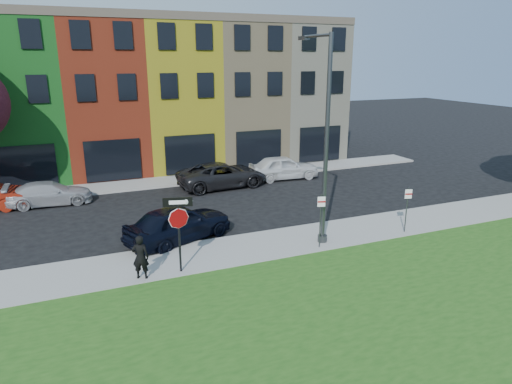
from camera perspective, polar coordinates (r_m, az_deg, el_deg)
name	(u,v)px	position (r m, az deg, el deg)	size (l,w,h in m)	color
ground	(303,276)	(17.14, 5.93, -10.43)	(120.00, 120.00, 0.00)	black
sidewalk_near	(311,238)	(20.40, 6.92, -5.75)	(40.00, 3.00, 0.12)	gray
sidewalk_far	(150,183)	(29.74, -13.14, 1.07)	(40.00, 2.40, 0.12)	gray
rowhouse_block	(137,97)	(35.03, -14.61, 11.45)	(30.00, 10.12, 10.00)	beige
stop_sign	(179,219)	(16.58, -9.66, -3.40)	(1.03, 0.31, 2.86)	black
man	(140,257)	(16.83, -14.24, -7.89)	(0.69, 0.58, 1.62)	black
sedan_near	(179,223)	(20.15, -9.66, -3.84)	(5.19, 3.57, 1.64)	black
parked_car_silver	(49,193)	(27.21, -24.42, -0.16)	(4.43, 1.84, 1.28)	#AAAAAF
parked_car_dark	(222,175)	(28.25, -4.24, 2.14)	(5.71, 2.96, 1.54)	black
parked_car_white	(283,167)	(30.15, 3.46, 3.10)	(4.72, 2.16, 1.57)	white
street_lamp	(324,142)	(18.91, 8.48, 6.22)	(0.40, 2.58, 8.54)	#404345
parking_sign_a	(321,215)	(18.86, 8.08, -2.81)	(0.31, 0.12, 2.32)	#404345
parking_sign_b	(407,204)	(21.45, 18.37, -1.47)	(0.31, 0.12, 2.10)	#404345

